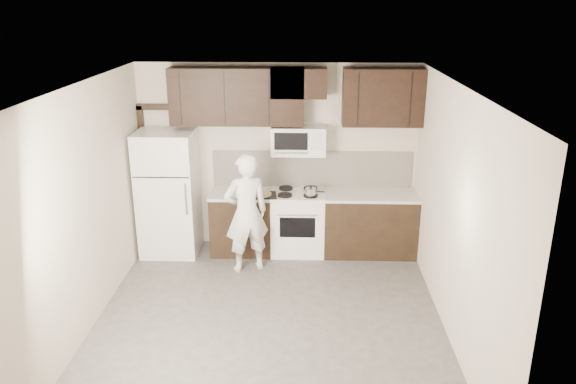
{
  "coord_description": "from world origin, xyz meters",
  "views": [
    {
      "loc": [
        0.41,
        -5.62,
        3.54
      ],
      "look_at": [
        0.19,
        0.9,
        1.28
      ],
      "focal_mm": 35.0,
      "sensor_mm": 36.0,
      "label": 1
    }
  ],
  "objects_px": {
    "microwave": "(298,140)",
    "person": "(246,213)",
    "stove": "(298,222)",
    "refrigerator": "(169,193)"
  },
  "relations": [
    {
      "from": "stove",
      "to": "person",
      "type": "xyz_separation_m",
      "value": [
        -0.68,
        -0.6,
        0.36
      ]
    },
    {
      "from": "refrigerator",
      "to": "microwave",
      "type": "bearing_deg",
      "value": 5.15
    },
    {
      "from": "refrigerator",
      "to": "person",
      "type": "xyz_separation_m",
      "value": [
        1.17,
        -0.56,
        -0.07
      ]
    },
    {
      "from": "microwave",
      "to": "person",
      "type": "height_order",
      "value": "microwave"
    },
    {
      "from": "stove",
      "to": "person",
      "type": "distance_m",
      "value": 0.98
    },
    {
      "from": "microwave",
      "to": "refrigerator",
      "type": "xyz_separation_m",
      "value": [
        -1.85,
        -0.17,
        -0.75
      ]
    },
    {
      "from": "stove",
      "to": "person",
      "type": "bearing_deg",
      "value": -138.3
    },
    {
      "from": "stove",
      "to": "microwave",
      "type": "distance_m",
      "value": 1.2
    },
    {
      "from": "person",
      "to": "stove",
      "type": "bearing_deg",
      "value": -161.13
    },
    {
      "from": "microwave",
      "to": "refrigerator",
      "type": "bearing_deg",
      "value": -174.85
    }
  ]
}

